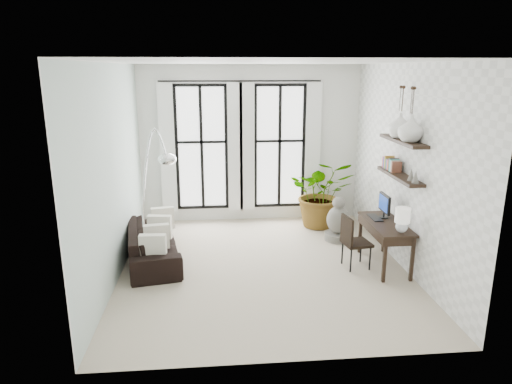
{
  "coord_description": "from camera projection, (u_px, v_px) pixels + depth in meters",
  "views": [
    {
      "loc": [
        -0.73,
        -6.78,
        3.09
      ],
      "look_at": [
        -0.09,
        0.3,
        1.18
      ],
      "focal_mm": 32.0,
      "sensor_mm": 36.0,
      "label": 1
    }
  ],
  "objects": [
    {
      "name": "vase_b",
      "position": [
        400.0,
        125.0,
        7.0
      ],
      "size": [
        0.37,
        0.37,
        0.38
      ],
      "primitive_type": "imported",
      "color": "white",
      "rests_on": "shelf_upper"
    },
    {
      "name": "desk_chair",
      "position": [
        352.0,
        239.0,
        7.25
      ],
      "size": [
        0.47,
        0.47,
        0.87
      ],
      "rotation": [
        0.0,
        0.0,
        0.14
      ],
      "color": "black",
      "rests_on": "floor"
    },
    {
      "name": "wall_right",
      "position": [
        405.0,
        168.0,
        7.17
      ],
      "size": [
        0.0,
        5.0,
        5.0
      ],
      "primitive_type": "plane",
      "rotation": [
        1.57,
        0.0,
        -1.57
      ],
      "color": "white",
      "rests_on": "floor"
    },
    {
      "name": "sofa",
      "position": [
        153.0,
        243.0,
        7.6
      ],
      "size": [
        1.12,
        2.09,
        0.58
      ],
      "primitive_type": "imported",
      "rotation": [
        0.0,
        0.0,
        1.75
      ],
      "color": "black",
      "rests_on": "floor"
    },
    {
      "name": "plant",
      "position": [
        322.0,
        193.0,
        9.15
      ],
      "size": [
        1.41,
        1.27,
        1.39
      ],
      "primitive_type": "imported",
      "rotation": [
        0.0,
        0.0,
        -0.15
      ],
      "color": "#2D7228",
      "rests_on": "floor"
    },
    {
      "name": "floor",
      "position": [
        263.0,
        267.0,
        7.39
      ],
      "size": [
        5.0,
        5.0,
        0.0
      ],
      "primitive_type": "plane",
      "color": "#BBAB95",
      "rests_on": "ground"
    },
    {
      "name": "vase_a",
      "position": [
        411.0,
        129.0,
        6.61
      ],
      "size": [
        0.37,
        0.37,
        0.38
      ],
      "primitive_type": "imported",
      "color": "white",
      "rests_on": "shelf_upper"
    },
    {
      "name": "windows",
      "position": [
        241.0,
        147.0,
        9.31
      ],
      "size": [
        3.26,
        0.13,
        2.65
      ],
      "color": "white",
      "rests_on": "wall_back"
    },
    {
      "name": "buddha",
      "position": [
        338.0,
        222.0,
        8.47
      ],
      "size": [
        0.47,
        0.47,
        0.84
      ],
      "color": "slate",
      "rests_on": "floor"
    },
    {
      "name": "arc_lamp",
      "position": [
        154.0,
        166.0,
        7.2
      ],
      "size": [
        0.71,
        0.55,
        2.21
      ],
      "color": "silver",
      "rests_on": "floor"
    },
    {
      "name": "wall_shelves",
      "position": [
        400.0,
        161.0,
        7.03
      ],
      "size": [
        0.25,
        1.3,
        0.6
      ],
      "color": "black",
      "rests_on": "wall_right"
    },
    {
      "name": "desk",
      "position": [
        387.0,
        226.0,
        7.2
      ],
      "size": [
        0.53,
        1.26,
        1.14
      ],
      "color": "black",
      "rests_on": "floor"
    },
    {
      "name": "ceiling",
      "position": [
        264.0,
        62.0,
        6.56
      ],
      "size": [
        5.0,
        5.0,
        0.0
      ],
      "primitive_type": "plane",
      "color": "white",
      "rests_on": "wall_back"
    },
    {
      "name": "wall_back",
      "position": [
        250.0,
        145.0,
        9.38
      ],
      "size": [
        4.5,
        0.0,
        4.5
      ],
      "primitive_type": "plane",
      "rotation": [
        1.57,
        0.0,
        0.0
      ],
      "color": "white",
      "rests_on": "floor"
    },
    {
      "name": "wall_left",
      "position": [
        113.0,
        173.0,
        6.78
      ],
      "size": [
        0.0,
        5.0,
        5.0
      ],
      "primitive_type": "plane",
      "rotation": [
        1.57,
        0.0,
        1.57
      ],
      "color": "silver",
      "rests_on": "floor"
    },
    {
      "name": "throw_pillows",
      "position": [
        158.0,
        231.0,
        7.55
      ],
      "size": [
        0.4,
        1.52,
        0.4
      ],
      "color": "silver",
      "rests_on": "sofa"
    }
  ]
}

